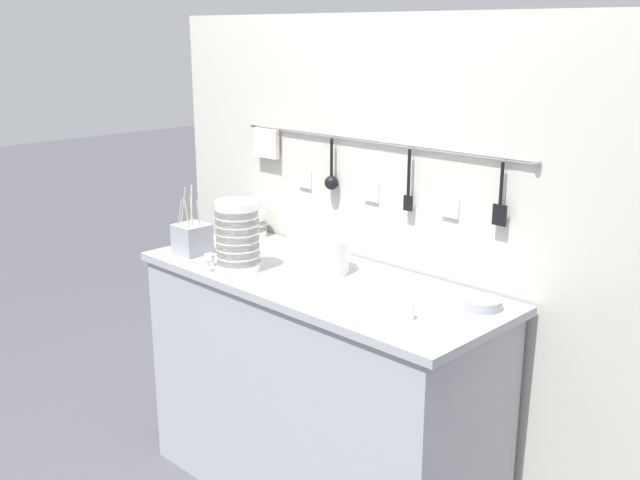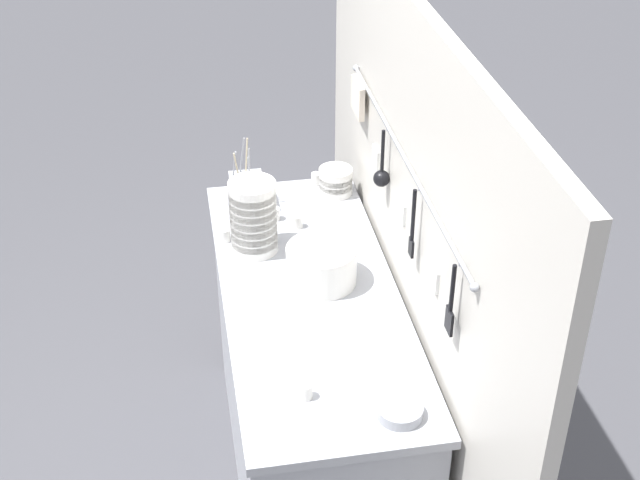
# 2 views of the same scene
# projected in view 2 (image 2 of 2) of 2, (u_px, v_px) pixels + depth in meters

# --- Properties ---
(counter) EXTENTS (1.45, 0.57, 0.91)m
(counter) POSITION_uv_depth(u_px,v_px,m) (311.00, 394.00, 3.14)
(counter) COLOR #9EA0A8
(counter) RESTS_ON ground
(back_wall) EXTENTS (2.25, 0.09, 1.84)m
(back_wall) POSITION_uv_depth(u_px,v_px,m) (405.00, 277.00, 2.93)
(back_wall) COLOR #BCB7AD
(back_wall) RESTS_ON ground
(bowl_stack_tall_left) EXTENTS (0.16, 0.16, 0.26)m
(bowl_stack_tall_left) POSITION_uv_depth(u_px,v_px,m) (253.00, 217.00, 3.02)
(bowl_stack_tall_left) COLOR silver
(bowl_stack_tall_left) RESTS_ON counter
(bowl_stack_nested_right) EXTENTS (0.13, 0.13, 0.10)m
(bowl_stack_nested_right) POSITION_uv_depth(u_px,v_px,m) (336.00, 181.00, 3.39)
(bowl_stack_nested_right) COLOR silver
(bowl_stack_nested_right) RESTS_ON counter
(plate_stack) EXTENTS (0.23, 0.23, 0.13)m
(plate_stack) POSITION_uv_depth(u_px,v_px,m) (321.00, 265.00, 2.90)
(plate_stack) COLOR silver
(plate_stack) RESTS_ON counter
(steel_mixing_bowl) EXTENTS (0.13, 0.13, 0.03)m
(steel_mixing_bowl) POSITION_uv_depth(u_px,v_px,m) (400.00, 411.00, 2.41)
(steel_mixing_bowl) COLOR #93969E
(steel_mixing_bowl) RESTS_ON counter
(cutlery_caddy) EXTENTS (0.12, 0.12, 0.28)m
(cutlery_caddy) POSITION_uv_depth(u_px,v_px,m) (247.00, 191.00, 3.30)
(cutlery_caddy) COLOR #93969E
(cutlery_caddy) RESTS_ON counter
(cup_centre) EXTENTS (0.04, 0.04, 0.05)m
(cup_centre) POSITION_uv_depth(u_px,v_px,m) (238.00, 227.00, 3.17)
(cup_centre) COLOR silver
(cup_centre) RESTS_ON counter
(cup_mid_row) EXTENTS (0.04, 0.04, 0.05)m
(cup_mid_row) POSITION_uv_depth(u_px,v_px,m) (316.00, 179.00, 3.46)
(cup_mid_row) COLOR silver
(cup_mid_row) RESTS_ON counter
(cup_back_left) EXTENTS (0.04, 0.04, 0.05)m
(cup_back_left) POSITION_uv_depth(u_px,v_px,m) (335.00, 244.00, 3.07)
(cup_back_left) COLOR silver
(cup_back_left) RESTS_ON counter
(cup_beside_plates) EXTENTS (0.04, 0.04, 0.05)m
(cup_beside_plates) POSITION_uv_depth(u_px,v_px,m) (225.00, 235.00, 3.12)
(cup_beside_plates) COLOR silver
(cup_beside_plates) RESTS_ON counter
(cup_front_right) EXTENTS (0.04, 0.04, 0.05)m
(cup_front_right) POSITION_uv_depth(u_px,v_px,m) (306.00, 391.00, 2.46)
(cup_front_right) COLOR silver
(cup_front_right) RESTS_ON counter
(cup_front_left) EXTENTS (0.04, 0.04, 0.05)m
(cup_front_left) POSITION_uv_depth(u_px,v_px,m) (275.00, 214.00, 3.24)
(cup_front_left) COLOR silver
(cup_front_left) RESTS_ON counter
(cup_edge_near) EXTENTS (0.04, 0.04, 0.05)m
(cup_edge_near) POSITION_uv_depth(u_px,v_px,m) (297.00, 221.00, 3.20)
(cup_edge_near) COLOR silver
(cup_edge_near) RESTS_ON counter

